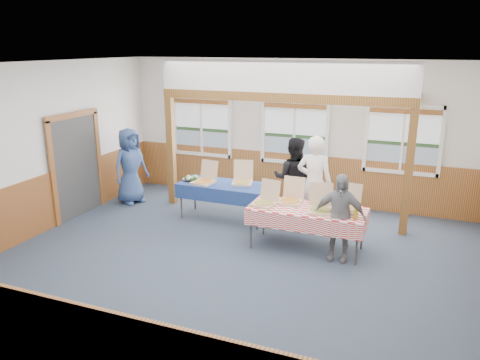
{
  "coord_description": "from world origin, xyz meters",
  "views": [
    {
      "loc": [
        2.66,
        -6.59,
        3.47
      ],
      "look_at": [
        -0.34,
        1.0,
        1.11
      ],
      "focal_mm": 35.0,
      "sensor_mm": 36.0,
      "label": 1
    }
  ],
  "objects_px": {
    "woman_white": "(314,183)",
    "man_blue": "(130,166)",
    "table_left": "(224,186)",
    "person_grey": "(339,217)",
    "table_right": "(307,211)",
    "woman_black": "(293,178)"
  },
  "relations": [
    {
      "from": "table_left",
      "to": "table_right",
      "type": "bearing_deg",
      "value": -31.28
    },
    {
      "from": "table_left",
      "to": "person_grey",
      "type": "height_order",
      "value": "person_grey"
    },
    {
      "from": "table_right",
      "to": "woman_black",
      "type": "xyz_separation_m",
      "value": [
        -0.64,
        1.41,
        0.15
      ]
    },
    {
      "from": "table_left",
      "to": "man_blue",
      "type": "relative_size",
      "value": 1.13
    },
    {
      "from": "woman_white",
      "to": "man_blue",
      "type": "relative_size",
      "value": 1.08
    },
    {
      "from": "table_right",
      "to": "woman_white",
      "type": "xyz_separation_m",
      "value": [
        -0.11,
        0.96,
        0.23
      ]
    },
    {
      "from": "table_left",
      "to": "table_right",
      "type": "xyz_separation_m",
      "value": [
        1.94,
        -0.84,
        0.0
      ]
    },
    {
      "from": "person_grey",
      "to": "man_blue",
      "type": "bearing_deg",
      "value": 164.73
    },
    {
      "from": "table_right",
      "to": "person_grey",
      "type": "height_order",
      "value": "person_grey"
    },
    {
      "from": "table_right",
      "to": "person_grey",
      "type": "bearing_deg",
      "value": 4.36
    },
    {
      "from": "woman_white",
      "to": "person_grey",
      "type": "relative_size",
      "value": 1.25
    },
    {
      "from": "table_left",
      "to": "table_right",
      "type": "relative_size",
      "value": 0.88
    },
    {
      "from": "table_left",
      "to": "woman_white",
      "type": "relative_size",
      "value": 1.04
    },
    {
      "from": "woman_black",
      "to": "table_left",
      "type": "bearing_deg",
      "value": 17.67
    },
    {
      "from": "man_blue",
      "to": "person_grey",
      "type": "xyz_separation_m",
      "value": [
        4.91,
        -1.25,
        -0.11
      ]
    },
    {
      "from": "table_right",
      "to": "person_grey",
      "type": "relative_size",
      "value": 1.47
    },
    {
      "from": "table_left",
      "to": "man_blue",
      "type": "xyz_separation_m",
      "value": [
        -2.39,
        0.2,
        0.16
      ]
    },
    {
      "from": "man_blue",
      "to": "woman_black",
      "type": "bearing_deg",
      "value": -63.89
    },
    {
      "from": "woman_white",
      "to": "table_right",
      "type": "bearing_deg",
      "value": 96.15
    },
    {
      "from": "table_left",
      "to": "person_grey",
      "type": "xyz_separation_m",
      "value": [
        2.52,
        -1.05,
        0.04
      ]
    },
    {
      "from": "table_left",
      "to": "woman_black",
      "type": "distance_m",
      "value": 1.42
    },
    {
      "from": "woman_white",
      "to": "table_left",
      "type": "bearing_deg",
      "value": 3.49
    }
  ]
}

